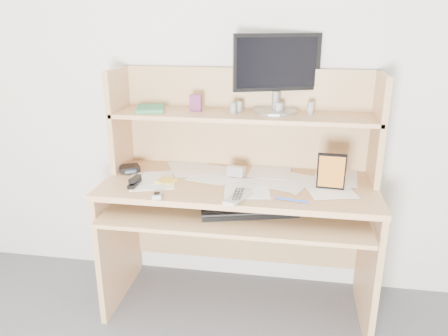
% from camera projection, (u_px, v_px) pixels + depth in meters
% --- Properties ---
extents(back_wall, '(3.60, 0.04, 2.50)m').
position_uv_depth(back_wall, '(247.00, 77.00, 2.39)').
color(back_wall, beige).
rests_on(back_wall, floor).
extents(desk, '(1.40, 0.70, 1.30)m').
position_uv_depth(desk, '(241.00, 187.00, 2.35)').
color(desk, tan).
rests_on(desk, floor).
extents(paper_clutter, '(1.32, 0.54, 0.01)m').
position_uv_depth(paper_clutter, '(239.00, 182.00, 2.25)').
color(paper_clutter, white).
rests_on(paper_clutter, desk).
extents(keyboard, '(0.49, 0.28, 0.03)m').
position_uv_depth(keyboard, '(249.00, 210.00, 2.13)').
color(keyboard, black).
rests_on(keyboard, desk).
extents(tv_remote, '(0.12, 0.21, 0.02)m').
position_uv_depth(tv_remote, '(238.00, 197.00, 2.03)').
color(tv_remote, '#A1A19C').
rests_on(tv_remote, paper_clutter).
extents(flip_phone, '(0.06, 0.09, 0.02)m').
position_uv_depth(flip_phone, '(157.00, 194.00, 2.06)').
color(flip_phone, '#B1B1B3').
rests_on(flip_phone, paper_clutter).
extents(stapler, '(0.03, 0.12, 0.04)m').
position_uv_depth(stapler, '(134.00, 181.00, 2.20)').
color(stapler, black).
rests_on(stapler, paper_clutter).
extents(wallet, '(0.14, 0.13, 0.03)m').
position_uv_depth(wallet, '(129.00, 168.00, 2.40)').
color(wallet, black).
rests_on(wallet, paper_clutter).
extents(sticky_note_pad, '(0.11, 0.11, 0.01)m').
position_uv_depth(sticky_note_pad, '(166.00, 181.00, 2.26)').
color(sticky_note_pad, '#E7EC3E').
rests_on(sticky_note_pad, desk).
extents(digital_camera, '(0.10, 0.06, 0.06)m').
position_uv_depth(digital_camera, '(236.00, 171.00, 2.31)').
color(digital_camera, '#BABABC').
rests_on(digital_camera, paper_clutter).
extents(game_case, '(0.14, 0.03, 0.19)m').
position_uv_depth(game_case, '(331.00, 172.00, 2.11)').
color(game_case, black).
rests_on(game_case, paper_clutter).
extents(blue_pen, '(0.16, 0.04, 0.01)m').
position_uv_depth(blue_pen, '(292.00, 200.00, 2.01)').
color(blue_pen, blue).
rests_on(blue_pen, paper_clutter).
extents(card_box, '(0.07, 0.03, 0.09)m').
position_uv_depth(card_box, '(196.00, 103.00, 2.32)').
color(card_box, maroon).
rests_on(card_box, desk).
extents(shelf_book, '(0.19, 0.23, 0.02)m').
position_uv_depth(shelf_book, '(151.00, 109.00, 2.35)').
color(shelf_book, '#348354').
rests_on(shelf_book, desk).
extents(chip_stack_a, '(0.04, 0.04, 0.06)m').
position_uv_depth(chip_stack_a, '(239.00, 107.00, 2.32)').
color(chip_stack_a, black).
rests_on(chip_stack_a, desk).
extents(chip_stack_b, '(0.04, 0.04, 0.06)m').
position_uv_depth(chip_stack_b, '(233.00, 108.00, 2.27)').
color(chip_stack_b, silver).
rests_on(chip_stack_b, desk).
extents(chip_stack_c, '(0.06, 0.06, 0.06)m').
position_uv_depth(chip_stack_c, '(279.00, 108.00, 2.27)').
color(chip_stack_c, black).
rests_on(chip_stack_c, desk).
extents(chip_stack_d, '(0.04, 0.04, 0.06)m').
position_uv_depth(chip_stack_d, '(310.00, 108.00, 2.26)').
color(chip_stack_d, silver).
rests_on(chip_stack_d, desk).
extents(monitor, '(0.44, 0.24, 0.40)m').
position_uv_depth(monitor, '(277.00, 71.00, 2.25)').
color(monitor, '#A0A0A5').
rests_on(monitor, desk).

